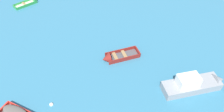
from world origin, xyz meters
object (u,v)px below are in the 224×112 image
Objects in this scene: rowboat_green_foreground_center at (32,1)px; motor_launch_grey_far_back at (196,84)px; mooring_buoy_between_boats_right at (52,104)px; rowboat_maroon_cluster_outer at (114,57)px.

rowboat_green_foreground_center is 28.56m from motor_launch_grey_far_back.
motor_launch_grey_far_back reaches higher than mooring_buoy_between_boats_right.
mooring_buoy_between_boats_right is at bearing -133.96° from rowboat_maroon_cluster_outer.
rowboat_maroon_cluster_outer is 0.69× the size of motor_launch_grey_far_back.
rowboat_green_foreground_center is 9.83× the size of mooring_buoy_between_boats_right.
rowboat_maroon_cluster_outer is 12.25× the size of mooring_buoy_between_boats_right.
motor_launch_grey_far_back reaches higher than rowboat_green_foreground_center.
rowboat_green_foreground_center is 0.55× the size of motor_launch_grey_far_back.
rowboat_maroon_cluster_outer is (13.71, -13.44, 0.06)m from rowboat_green_foreground_center.
rowboat_maroon_cluster_outer reaches higher than mooring_buoy_between_boats_right.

